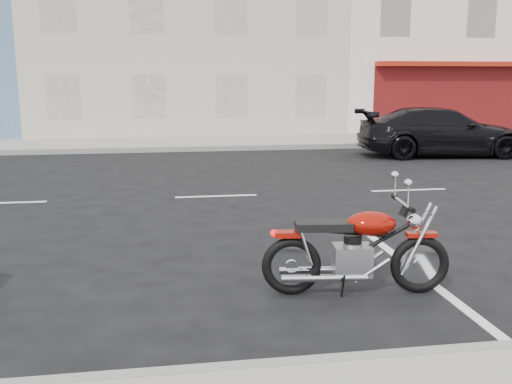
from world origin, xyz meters
TOP-DOWN VIEW (x-y plane):
  - ground at (0.00, 0.00)m, footprint 120.00×120.00m
  - sidewalk_far at (-5.00, 8.70)m, footprint 80.00×3.40m
  - curb_far at (-5.00, 7.00)m, footprint 80.00×0.12m
  - bldg_cream at (-2.00, 16.30)m, footprint 12.00×12.00m
  - motorcycle at (-0.25, -5.44)m, footprint 2.03×0.67m
  - car_far at (5.11, 4.84)m, footprint 5.08×2.47m

SIDE VIEW (x-z plane):
  - ground at x=0.00m, z-range 0.00..0.00m
  - sidewalk_far at x=-5.00m, z-range 0.00..0.15m
  - curb_far at x=-5.00m, z-range 0.00..0.16m
  - motorcycle at x=-0.25m, z-range -0.04..0.97m
  - car_far at x=5.11m, z-range 0.00..1.42m
  - bldg_cream at x=-2.00m, z-range 0.00..11.50m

